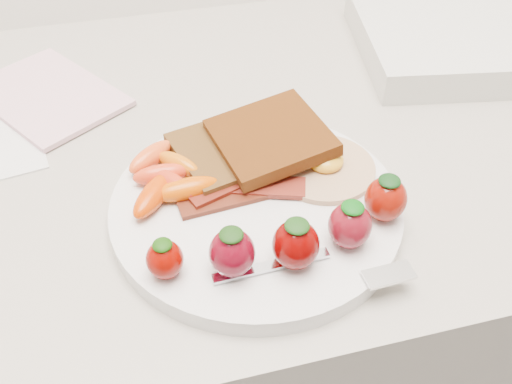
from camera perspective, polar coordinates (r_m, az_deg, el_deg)
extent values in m
cube|color=gray|center=(0.98, -2.59, -15.24)|extent=(2.00, 0.60, 0.90)
cylinder|color=silver|center=(0.53, 0.00, -1.49)|extent=(0.27, 0.27, 0.02)
cube|color=#31200A|center=(0.57, -2.78, 4.08)|extent=(0.12, 0.12, 0.01)
cube|color=#3F1E06|center=(0.56, 1.44, 5.49)|extent=(0.12, 0.12, 0.02)
cylinder|color=beige|center=(0.56, 6.78, 2.41)|extent=(0.12, 0.12, 0.01)
ellipsoid|color=gold|center=(0.56, 6.93, 3.22)|extent=(0.04, 0.04, 0.02)
cube|color=#41180B|center=(0.53, -2.18, -0.39)|extent=(0.11, 0.04, 0.00)
cube|color=#49190F|center=(0.53, -0.70, 0.64)|extent=(0.11, 0.06, 0.00)
cube|color=#34090A|center=(0.54, -1.78, 1.35)|extent=(0.11, 0.06, 0.00)
ellipsoid|color=red|center=(0.54, -9.45, 1.75)|extent=(0.05, 0.02, 0.02)
ellipsoid|color=red|center=(0.53, -8.44, 0.89)|extent=(0.05, 0.06, 0.02)
ellipsoid|color=#C03400|center=(0.53, -10.12, -0.18)|extent=(0.06, 0.07, 0.02)
ellipsoid|color=#CE620A|center=(0.55, -7.75, 2.78)|extent=(0.05, 0.05, 0.02)
ellipsoid|color=#E8521D|center=(0.57, -10.48, 3.50)|extent=(0.06, 0.05, 0.02)
ellipsoid|color=#C84A00|center=(0.53, -6.95, 0.30)|extent=(0.06, 0.03, 0.02)
ellipsoid|color=#700500|center=(0.46, -9.11, -6.68)|extent=(0.03, 0.03, 0.03)
ellipsoid|color=#123B06|center=(0.45, -9.36, -5.24)|extent=(0.02, 0.02, 0.01)
ellipsoid|color=#570411|center=(0.46, -2.41, -6.10)|extent=(0.04, 0.04, 0.04)
ellipsoid|color=black|center=(0.44, -2.49, -4.28)|extent=(0.02, 0.02, 0.01)
ellipsoid|color=#560000|center=(0.46, 3.99, -5.28)|extent=(0.04, 0.04, 0.04)
ellipsoid|color=#13360D|center=(0.44, 4.13, -3.39)|extent=(0.02, 0.02, 0.01)
ellipsoid|color=maroon|center=(0.48, 9.36, -3.32)|extent=(0.04, 0.04, 0.04)
ellipsoid|color=#074B0B|center=(0.47, 9.65, -1.54)|extent=(0.02, 0.02, 0.01)
ellipsoid|color=#780E04|center=(0.51, 12.84, -0.68)|extent=(0.04, 0.04, 0.04)
ellipsoid|color=black|center=(0.50, 13.22, 1.09)|extent=(0.02, 0.02, 0.01)
cube|color=silver|center=(0.47, 1.55, -7.38)|extent=(0.10, 0.01, 0.00)
cube|color=silver|center=(0.48, 13.15, -8.06)|extent=(0.04, 0.02, 0.00)
cube|color=#D4A2AF|center=(0.73, -20.14, 9.09)|extent=(0.20, 0.22, 0.01)
cube|color=beige|center=(0.82, 20.86, 14.25)|extent=(0.33, 0.28, 0.04)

